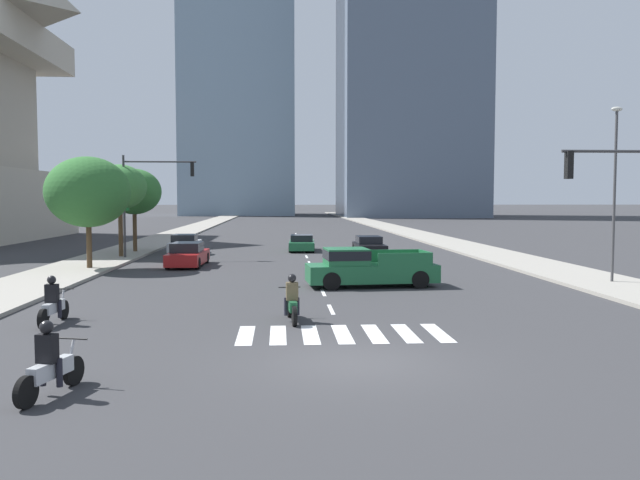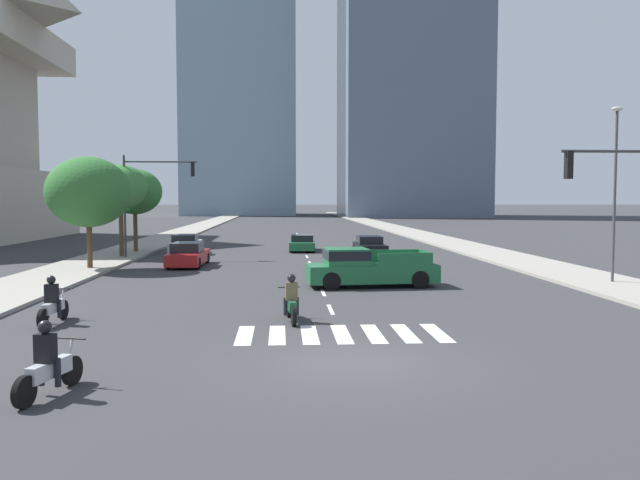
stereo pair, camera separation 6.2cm
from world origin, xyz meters
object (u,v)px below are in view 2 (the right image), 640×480
at_px(traffic_signal_far, 151,188).
at_px(street_tree_nearest, 88,192).
at_px(motorcycle_lead, 49,366).
at_px(sedan_green_1, 302,243).
at_px(sedan_silver_0, 186,244).
at_px(sedan_black_2, 370,246).
at_px(street_lamp_east, 615,181).
at_px(motorcycle_third, 291,303).
at_px(traffic_signal_near, 639,193).
at_px(motorcycle_trailing, 53,305).
at_px(street_tree_third, 135,192).
at_px(pickup_truck, 365,268).
at_px(street_tree_second, 120,187).
at_px(sedan_red_3, 188,255).

bearing_deg(traffic_signal_far, street_tree_nearest, -108.14).
xyz_separation_m(motorcycle_lead, street_tree_nearest, (-5.66, 21.98, 3.55)).
bearing_deg(sedan_green_1, sedan_silver_0, 98.15).
relative_size(sedan_black_2, traffic_signal_far, 0.74).
bearing_deg(sedan_black_2, street_lamp_east, 27.78).
bearing_deg(motorcycle_third, traffic_signal_near, -90.73).
distance_m(sedan_green_1, sedan_black_2, 5.50).
bearing_deg(street_tree_nearest, sedan_black_2, 28.77).
relative_size(motorcycle_trailing, street_tree_third, 0.39).
height_order(motorcycle_trailing, pickup_truck, pickup_truck).
distance_m(pickup_truck, traffic_signal_far, 18.04).
bearing_deg(motorcycle_third, sedan_green_1, -7.49).
height_order(motorcycle_third, sedan_silver_0, motorcycle_third).
distance_m(motorcycle_trailing, sedan_green_1, 28.05).
xyz_separation_m(motorcycle_lead, sedan_black_2, (10.47, 30.83, -0.01)).
xyz_separation_m(sedan_silver_0, street_tree_second, (-3.36, -4.43, 3.92)).
xyz_separation_m(sedan_red_3, street_tree_third, (-4.88, 8.86, 3.66)).
xyz_separation_m(motorcycle_trailing, sedan_green_1, (8.42, 26.76, -0.03)).
height_order(pickup_truck, street_tree_second, street_tree_second).
bearing_deg(street_tree_nearest, motorcycle_trailing, -77.69).
xyz_separation_m(traffic_signal_far, street_tree_nearest, (-2.00, -6.11, -0.34)).
height_order(sedan_silver_0, street_tree_third, street_tree_third).
height_order(sedan_black_2, traffic_signal_far, traffic_signal_far).
bearing_deg(traffic_signal_near, sedan_green_1, -68.53).
bearing_deg(motorcycle_third, street_tree_second, 20.94).
xyz_separation_m(sedan_red_3, street_tree_nearest, (-4.88, -1.84, 3.52)).
bearing_deg(motorcycle_trailing, street_lamp_east, -68.45).
bearing_deg(traffic_signal_far, motorcycle_trailing, -86.67).
relative_size(sedan_black_2, street_lamp_east, 0.61).
height_order(sedan_black_2, street_tree_second, street_tree_second).
relative_size(motorcycle_lead, sedan_red_3, 0.43).
xyz_separation_m(motorcycle_trailing, pickup_truck, (10.50, 7.62, 0.23)).
bearing_deg(street_tree_nearest, street_tree_third, 90.00).
height_order(motorcycle_trailing, sedan_silver_0, motorcycle_trailing).
bearing_deg(street_tree_nearest, sedan_silver_0, 73.27).
distance_m(motorcycle_third, sedan_green_1, 26.82).
distance_m(traffic_signal_near, street_tree_third, 32.93).
bearing_deg(street_tree_nearest, sedan_green_1, 45.93).
height_order(motorcycle_third, sedan_red_3, motorcycle_third).
bearing_deg(street_tree_third, street_tree_nearest, -90.00).
bearing_deg(pickup_truck, sedan_green_1, -88.39).
distance_m(sedan_black_2, street_lamp_east, 18.58).
distance_m(motorcycle_lead, street_tree_nearest, 22.97).
bearing_deg(traffic_signal_far, sedan_red_3, -56.04).
xyz_separation_m(sedan_black_2, traffic_signal_near, (5.73, -22.79, 3.41)).
height_order(sedan_green_1, street_lamp_east, street_lamp_east).
relative_size(motorcycle_trailing, traffic_signal_near, 0.40).
distance_m(sedan_red_3, street_tree_third, 10.76).
xyz_separation_m(sedan_silver_0, sedan_green_1, (8.28, 0.84, -0.04)).
relative_size(motorcycle_trailing, street_tree_second, 0.38).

